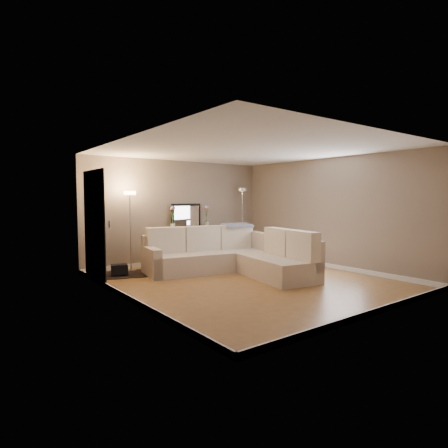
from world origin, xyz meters
TOP-DOWN VIEW (x-y plane):
  - floor at (0.00, 0.00)m, footprint 5.00×5.50m
  - ceiling at (0.00, 0.00)m, footprint 5.00×5.50m
  - wall_back at (0.00, 2.76)m, footprint 5.00×0.02m
  - wall_front at (0.00, -2.76)m, footprint 5.00×0.02m
  - wall_left at (-2.51, 0.00)m, footprint 0.02×5.50m
  - wall_right at (2.51, 0.00)m, footprint 0.02×5.50m
  - baseboard_back at (0.00, 2.73)m, footprint 5.00×0.03m
  - baseboard_front at (0.00, -2.73)m, footprint 5.00×0.03m
  - baseboard_left at (-2.48, 0.00)m, footprint 0.03×5.50m
  - baseboard_right at (2.48, 0.00)m, footprint 0.03×5.50m
  - doorway at (-2.48, 1.70)m, footprint 0.02×1.20m
  - switch_plate at (-2.48, 0.85)m, footprint 0.02×0.08m
  - sectional_sofa at (0.27, 0.88)m, footprint 2.99×3.21m
  - throw_blanket at (0.90, 1.48)m, footprint 0.77×0.51m
  - console_table at (0.14, 2.52)m, footprint 1.31×0.47m
  - leaning_mirror at (0.20, 2.70)m, footprint 0.91×0.13m
  - table_decor at (0.22, 2.50)m, footprint 0.55×0.14m
  - flower_vase_left at (-0.32, 2.48)m, footprint 0.15×0.13m
  - flower_vase_right at (0.76, 2.59)m, footprint 0.15×0.13m
  - floor_lamp_lit at (-1.46, 2.37)m, footprint 0.32×0.32m
  - floor_lamp_unlit at (1.90, 2.49)m, footprint 0.32×0.32m
  - charcoal_rug at (-1.65, 2.06)m, footprint 1.38×1.18m
  - black_bag at (-1.87, 2.02)m, footprint 0.39×0.32m

SIDE VIEW (x-z plane):
  - floor at x=0.00m, z-range -0.01..0.00m
  - charcoal_rug at x=-1.65m, z-range 0.00..0.02m
  - baseboard_back at x=0.00m, z-range 0.00..0.10m
  - baseboard_front at x=0.00m, z-range 0.00..0.10m
  - baseboard_left at x=-2.48m, z-range 0.00..0.10m
  - baseboard_right at x=2.48m, z-range 0.00..0.10m
  - black_bag at x=-1.87m, z-range 0.03..0.25m
  - sectional_sofa at x=0.27m, z-range -0.13..0.88m
  - console_table at x=0.14m, z-range 0.05..0.84m
  - table_decor at x=0.22m, z-range 0.76..0.89m
  - throw_blanket at x=0.90m, z-range 0.95..1.04m
  - flower_vase_left at x=-0.32m, z-range 0.74..1.42m
  - flower_vase_right at x=0.76m, z-range 0.74..1.42m
  - doorway at x=-2.48m, z-range 0.00..2.20m
  - leaning_mirror at x=0.20m, z-range 0.80..1.51m
  - switch_plate at x=-2.48m, z-range 1.14..1.26m
  - floor_lamp_lit at x=-1.46m, z-range 0.37..2.19m
  - wall_back at x=0.00m, z-range 0.00..2.60m
  - wall_front at x=0.00m, z-range 0.00..2.60m
  - wall_left at x=-2.51m, z-range 0.00..2.60m
  - wall_right at x=2.51m, z-range 0.00..2.60m
  - floor_lamp_unlit at x=1.90m, z-range 0.40..2.33m
  - ceiling at x=0.00m, z-range 2.60..2.61m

